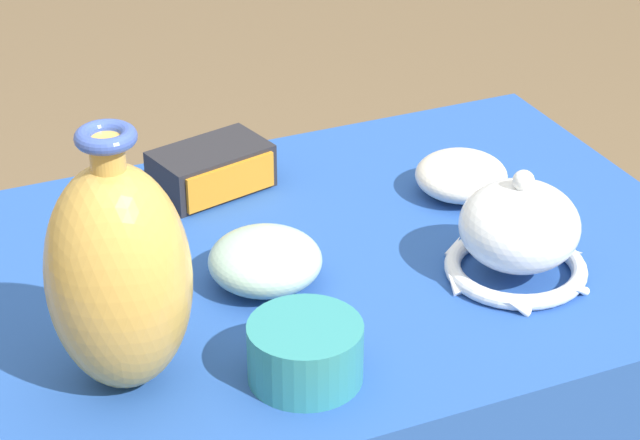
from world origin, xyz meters
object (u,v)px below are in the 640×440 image
object	(u,v)px
bowl_shallow_ivory	(461,175)
pot_squat_teal	(305,352)
mosaic_tile_box	(212,170)
vase_tall_bulbous	(119,276)
bowl_shallow_celadon	(265,260)
vase_dome_bell	(519,235)

from	to	relation	value
bowl_shallow_ivory	pot_squat_teal	world-z (taller)	pot_squat_teal
mosaic_tile_box	pot_squat_teal	xyz separation A→B (m)	(-0.06, -0.49, 0.00)
vase_tall_bulbous	bowl_shallow_celadon	xyz separation A→B (m)	(0.22, 0.13, -0.11)
bowl_shallow_ivory	bowl_shallow_celadon	world-z (taller)	bowl_shallow_celadon
vase_tall_bulbous	pot_squat_teal	world-z (taller)	vase_tall_bulbous
vase_tall_bulbous	bowl_shallow_ivory	bearing A→B (deg)	22.80
bowl_shallow_celadon	pot_squat_teal	xyz separation A→B (m)	(-0.03, -0.21, 0.00)
vase_dome_bell	pot_squat_teal	bearing A→B (deg)	-164.40
vase_dome_bell	bowl_shallow_celadon	world-z (taller)	vase_dome_bell
vase_dome_bell	pot_squat_teal	distance (m)	0.36
bowl_shallow_celadon	vase_dome_bell	bearing A→B (deg)	-19.71
vase_dome_bell	bowl_shallow_celadon	xyz separation A→B (m)	(-0.31, 0.11, -0.03)
pot_squat_teal	bowl_shallow_ivory	bearing A→B (deg)	39.79
vase_tall_bulbous	mosaic_tile_box	xyz separation A→B (m)	(0.25, 0.41, -0.11)
bowl_shallow_celadon	pot_squat_teal	bearing A→B (deg)	-98.66
mosaic_tile_box	vase_tall_bulbous	bearing A→B (deg)	-134.97
vase_tall_bulbous	mosaic_tile_box	world-z (taller)	vase_tall_bulbous
vase_dome_bell	mosaic_tile_box	bearing A→B (deg)	126.56
vase_dome_bell	bowl_shallow_ivory	world-z (taller)	vase_dome_bell
mosaic_tile_box	bowl_shallow_ivory	world-z (taller)	mosaic_tile_box
vase_tall_bulbous	pot_squat_teal	distance (m)	0.23
vase_tall_bulbous	bowl_shallow_celadon	bearing A→B (deg)	29.93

